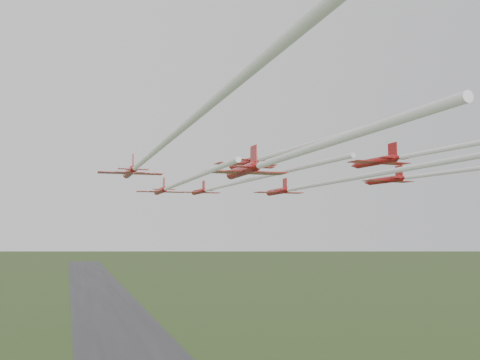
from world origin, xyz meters
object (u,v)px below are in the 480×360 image
object	(u,v)px
jet_lead	(226,185)
jet_row2_left	(173,186)
jet_row4_left	(267,163)
jet_row4_right	(445,149)
jet_row3_right	(479,168)
jet_row3_left	(151,154)
jet_row3_mid	(275,154)
jet_row2_right	(312,185)

from	to	relation	value
jet_lead	jet_row2_left	bearing A→B (deg)	-143.31
jet_row4_left	jet_row4_right	bearing A→B (deg)	1.56
jet_row2_left	jet_row3_right	xyz separation A→B (m)	(36.22, -22.04, 1.54)
jet_row3_left	jet_row3_right	size ratio (longest dim) A/B	0.98
jet_row3_mid	jet_row4_right	size ratio (longest dim) A/B	0.92
jet_row3_right	jet_row2_left	bearing A→B (deg)	143.98
jet_row3_right	jet_row4_right	bearing A→B (deg)	-157.61
jet_lead	jet_row3_left	distance (m)	36.36
jet_row2_right	jet_row3_mid	bearing A→B (deg)	-134.35
jet_row3_left	jet_row4_left	size ratio (longest dim) A/B	1.53
jet_row2_right	jet_row3_left	world-z (taller)	jet_row3_left
jet_row3_mid	jet_row4_right	world-z (taller)	jet_row3_mid
jet_lead	jet_row3_right	size ratio (longest dim) A/B	0.91
jet_row3_left	jet_row3_right	distance (m)	43.01
jet_row4_right	jet_row3_left	bearing A→B (deg)	169.62
jet_row3_mid	jet_row4_left	bearing A→B (deg)	-119.19
jet_lead	jet_row3_right	world-z (taller)	jet_row3_right
jet_row4_left	jet_lead	bearing A→B (deg)	80.64
jet_row3_mid	jet_row3_right	world-z (taller)	jet_row3_mid
jet_row3_left	jet_row3_mid	xyz separation A→B (m)	(18.28, 11.10, 2.23)
jet_row3_left	jet_row4_left	distance (m)	12.05
jet_row3_left	jet_row2_left	bearing A→B (deg)	73.47
jet_row4_left	jet_row4_right	world-z (taller)	jet_row4_right
jet_lead	jet_row4_left	world-z (taller)	jet_lead
jet_row3_right	jet_row4_right	xyz separation A→B (m)	(-9.07, -4.64, 1.45)
jet_lead	jet_row4_right	bearing A→B (deg)	-67.11
jet_row2_right	jet_row3_right	xyz separation A→B (m)	(14.33, -20.22, 1.09)
jet_row2_left	jet_row4_left	distance (m)	27.51
jet_row2_left	jet_row3_mid	bearing A→B (deg)	-46.38
jet_row2_left	jet_row3_left	xyz separation A→B (m)	(-6.78, -23.23, 1.35)
jet_row3_mid	jet_row3_left	bearing A→B (deg)	-153.16
jet_row3_left	jet_row3_mid	world-z (taller)	jet_row3_mid
jet_row2_left	jet_row3_left	world-z (taller)	jet_row3_left
jet_row3_right	jet_row4_right	size ratio (longest dim) A/B	1.25
jet_row2_left	jet_row3_mid	size ratio (longest dim) A/B	0.97
jet_row2_left	jet_row4_left	world-z (taller)	jet_row4_left
jet_row3_left	jet_row3_mid	distance (m)	21.50
jet_row2_right	jet_row4_left	world-z (taller)	jet_row4_left
jet_row3_mid	jet_row4_right	xyz separation A→B (m)	(15.64, -14.54, -0.59)
jet_row2_left	jet_row3_left	size ratio (longest dim) A/B	0.72
jet_row3_mid	jet_row3_right	bearing A→B (deg)	-26.25
jet_lead	jet_row3_left	size ratio (longest dim) A/B	0.93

